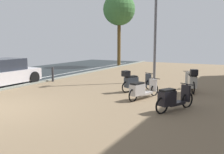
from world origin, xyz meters
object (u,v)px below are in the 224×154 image
Objects in this scene: scooter_far at (192,81)px; bollard_far at (53,74)px; scooter_extra at (172,99)px; scooter_near at (141,90)px; lamp_post at (156,17)px; street_tree at (119,10)px; scooter_mid at (134,82)px.

scooter_far is 2.15× the size of bollard_far.
scooter_extra is at bearing -89.49° from scooter_far.
scooter_near is 0.29× the size of lamp_post.
scooter_near is 13.24m from street_tree.
lamp_post is 6.22m from bollard_far.
scooter_extra is 7.66m from bollard_far.
scooter_far is at bearing 25.18° from scooter_mid.
scooter_mid is 2.43m from scooter_far.
street_tree is at bearing 123.32° from scooter_extra.
bollard_far is at bearing 164.19° from scooter_near.
scooter_extra is (2.23, -2.26, -0.04)m from scooter_mid.
lamp_post reaches higher than scooter_near.
lamp_post reaches higher than scooter_far.
scooter_extra is at bearing -56.68° from street_tree.
scooter_far is 0.27× the size of lamp_post.
scooter_far is at bearing -47.73° from street_tree.
street_tree reaches higher than bollard_far.
scooter_extra reaches higher than bollard_far.
scooter_extra reaches higher than scooter_near.
scooter_mid is 0.26× the size of lamp_post.
scooter_far is 7.18m from bollard_far.
street_tree reaches higher than scooter_mid.
scooter_near is 5.12m from lamp_post.
lamp_post reaches higher than scooter_extra.
scooter_near is at bearing -15.81° from bollard_far.
scooter_mid is at bearing -154.82° from scooter_far.
lamp_post reaches higher than scooter_mid.
street_tree is at bearing 120.09° from scooter_mid.
street_tree reaches higher than scooter_far.
lamp_post is at bearing 91.13° from scooter_mid.
scooter_near is at bearing -59.55° from street_tree.
lamp_post is 7.86× the size of bollard_far.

